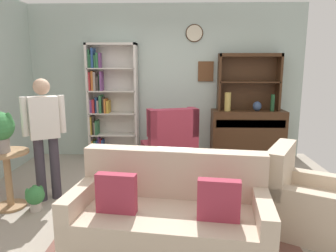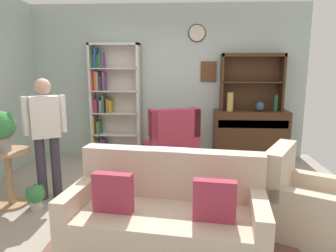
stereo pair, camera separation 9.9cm
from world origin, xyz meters
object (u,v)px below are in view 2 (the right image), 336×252
armchair_floral (303,205)px  plant_stand (9,172)px  book_stack (181,174)px  couch_floral (166,218)px  coffee_table (171,183)px  vase_tall (230,102)px  wingback_chair (171,147)px  potted_plant_small (36,195)px  sideboard (250,133)px  sideboard_hutch (252,74)px  bottle_wine (276,103)px  bookshelf (112,102)px  vase_round (260,106)px  person_reading (46,130)px

armchair_floral → plant_stand: (-3.37, 0.41, 0.15)m
plant_stand → book_stack: bearing=0.9°
couch_floral → coffee_table: 0.79m
vase_tall → wingback_chair: (-1.01, -0.53, -0.70)m
book_stack → wingback_chair: bearing=97.5°
plant_stand → armchair_floral: bearing=-6.9°
couch_floral → armchair_floral: bearing=16.1°
couch_floral → armchair_floral: couch_floral is taller
wingback_chair → potted_plant_small: (-1.56, -1.54, -0.20)m
sideboard → book_stack: bearing=-120.7°
sideboard_hutch → armchair_floral: (0.06, -2.59, -1.27)m
sideboard_hutch → couch_floral: size_ratio=0.58×
bottle_wine → book_stack: size_ratio=1.37×
potted_plant_small → book_stack: bearing=3.9°
coffee_table → vase_tall: bearing=65.1°
bookshelf → plant_stand: 2.37m
sideboard → vase_tall: 0.70m
vase_tall → sideboard_hutch: bearing=25.9°
vase_round → armchair_floral: size_ratio=0.16×
bottle_wine → bookshelf: bearing=176.6°
coffee_table → armchair_floral: bearing=-15.6°
sideboard_hutch → person_reading: 3.57m
bookshelf → sideboard_hutch: size_ratio=1.91×
armchair_floral → wingback_chair: bearing=128.0°
armchair_floral → vase_tall: bearing=100.7°
sideboard_hutch → book_stack: size_ratio=5.10×
couch_floral → plant_stand: bearing=157.6°
plant_stand → person_reading: 0.66m
bookshelf → wingback_chair: bearing=-31.4°
wingback_chair → armchair_floral: bearing=-52.0°
vase_tall → sideboard: bearing=11.6°
vase_tall → vase_round: bearing=1.5°
coffee_table → couch_floral: bearing=-90.8°
bottle_wine → coffee_table: 2.73m
sideboard_hutch → vase_tall: size_ratio=3.37×
vase_tall → wingback_chair: 1.34m
sideboard_hutch → armchair_floral: bearing=-88.6°
wingback_chair → coffee_table: size_ratio=1.31×
plant_stand → bookshelf: bearing=70.2°
potted_plant_small → bookshelf: bearing=79.3°
bookshelf → coffee_table: 2.59m
couch_floral → bottle_wine: bearing=58.3°
sideboard_hutch → wingback_chair: 1.96m
bookshelf → person_reading: 1.95m
coffee_table → book_stack: size_ratio=3.71×
wingback_chair → person_reading: person_reading is taller
bookshelf → armchair_floral: bearing=-44.6°
bottle_wine → armchair_floral: 2.54m
couch_floral → book_stack: size_ratio=8.79×
sideboard → vase_tall: vase_tall is taller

